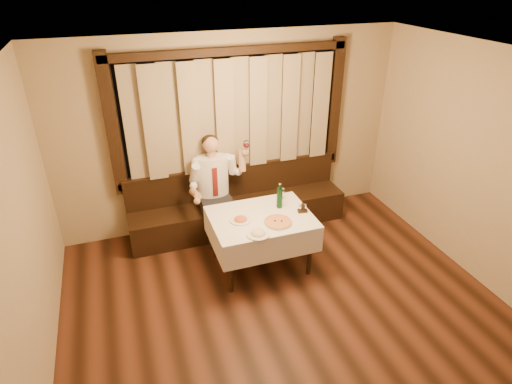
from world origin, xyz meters
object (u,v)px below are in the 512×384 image
object	(u,v)px
banquette	(238,208)
cruet_caddy	(303,209)
pasta_cream	(258,232)
green_bottle	(280,197)
pasta_red	(240,218)
seated_man	(215,181)
dining_table	(261,223)
pizza	(278,222)

from	to	relation	value
banquette	cruet_caddy	world-z (taller)	banquette
pasta_cream	green_bottle	bearing A→B (deg)	47.40
pasta_red	pasta_cream	xyz separation A→B (m)	(0.10, -0.36, 0.00)
pasta_cream	seated_man	xyz separation A→B (m)	(-0.19, 1.31, 0.07)
banquette	pasta_red	distance (m)	1.18
seated_man	pasta_cream	bearing A→B (deg)	-81.79
green_bottle	seated_man	world-z (taller)	seated_man
pasta_cream	cruet_caddy	size ratio (longest dim) A/B	2.21
green_bottle	dining_table	bearing A→B (deg)	-155.51
seated_man	pasta_red	bearing A→B (deg)	-84.85
dining_table	pasta_cream	xyz separation A→B (m)	(-0.17, -0.38, 0.14)
pasta_red	seated_man	size ratio (longest dim) A/B	0.17
pasta_red	green_bottle	distance (m)	0.60
green_bottle	cruet_caddy	world-z (taller)	green_bottle
seated_man	green_bottle	bearing A→B (deg)	-50.36
pasta_cream	cruet_caddy	distance (m)	0.76
pizza	pasta_red	size ratio (longest dim) A/B	1.36
cruet_caddy	seated_man	distance (m)	1.35
pizza	banquette	bearing A→B (deg)	96.48
banquette	dining_table	xyz separation A→B (m)	(0.00, -1.02, 0.34)
dining_table	green_bottle	bearing A→B (deg)	24.49
banquette	cruet_caddy	distance (m)	1.31
pasta_red	cruet_caddy	distance (m)	0.81
pizza	pasta_cream	world-z (taller)	pasta_cream
dining_table	pasta_red	distance (m)	0.31
dining_table	green_bottle	world-z (taller)	green_bottle
pizza	cruet_caddy	distance (m)	0.41
dining_table	pizza	xyz separation A→B (m)	(0.14, -0.22, 0.12)
pasta_red	green_bottle	size ratio (longest dim) A/B	0.76
banquette	pizza	bearing A→B (deg)	-83.52
banquette	pizza	distance (m)	1.33
dining_table	seated_man	world-z (taller)	seated_man
pasta_cream	green_bottle	distance (m)	0.70
pasta_red	cruet_caddy	world-z (taller)	cruet_caddy
cruet_caddy	green_bottle	bearing A→B (deg)	144.15
banquette	pasta_red	size ratio (longest dim) A/B	12.16
pizza	green_bottle	xyz separation A→B (m)	(0.16, 0.35, 0.13)
green_bottle	seated_man	bearing A→B (deg)	129.64
cruet_caddy	pizza	bearing A→B (deg)	-153.72
pasta_cream	green_bottle	xyz separation A→B (m)	(0.47, 0.51, 0.11)
pasta_red	pizza	bearing A→B (deg)	-25.92
pasta_red	seated_man	xyz separation A→B (m)	(-0.09, 0.94, 0.07)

